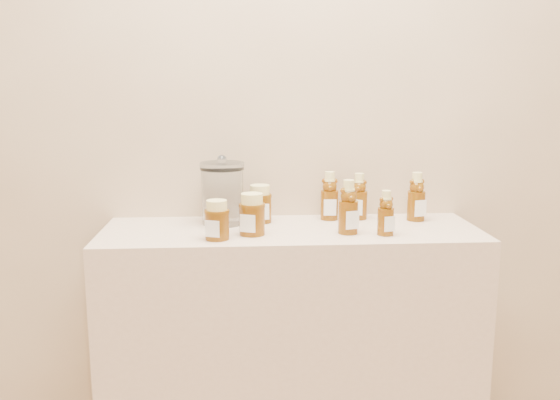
{
  "coord_description": "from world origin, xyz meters",
  "views": [
    {
      "loc": [
        -0.15,
        -0.28,
        1.35
      ],
      "look_at": [
        -0.04,
        1.52,
        1.0
      ],
      "focal_mm": 38.0,
      "sensor_mm": 36.0,
      "label": 1
    }
  ],
  "objects_px": {
    "display_table": "(291,360)",
    "bear_bottle_back_left": "(330,193)",
    "glass_canister": "(222,191)",
    "honey_jar_left": "(217,220)",
    "bear_bottle_front_left": "(348,203)"
  },
  "relations": [
    {
      "from": "bear_bottle_back_left",
      "to": "display_table",
      "type": "bearing_deg",
      "value": -133.68
    },
    {
      "from": "bear_bottle_back_left",
      "to": "honey_jar_left",
      "type": "height_order",
      "value": "bear_bottle_back_left"
    },
    {
      "from": "bear_bottle_back_left",
      "to": "glass_canister",
      "type": "height_order",
      "value": "glass_canister"
    },
    {
      "from": "display_table",
      "to": "bear_bottle_front_left",
      "type": "height_order",
      "value": "bear_bottle_front_left"
    },
    {
      "from": "display_table",
      "to": "bear_bottle_front_left",
      "type": "xyz_separation_m",
      "value": [
        0.17,
        -0.07,
        0.54
      ]
    },
    {
      "from": "bear_bottle_back_left",
      "to": "bear_bottle_front_left",
      "type": "distance_m",
      "value": 0.2
    },
    {
      "from": "honey_jar_left",
      "to": "bear_bottle_back_left",
      "type": "bearing_deg",
      "value": 53.51
    },
    {
      "from": "bear_bottle_back_left",
      "to": "bear_bottle_front_left",
      "type": "xyz_separation_m",
      "value": [
        0.03,
        -0.2,
        0.0
      ]
    },
    {
      "from": "glass_canister",
      "to": "bear_bottle_front_left",
      "type": "bearing_deg",
      "value": -21.87
    },
    {
      "from": "bear_bottle_back_left",
      "to": "glass_canister",
      "type": "xyz_separation_m",
      "value": [
        -0.36,
        -0.04,
        0.02
      ]
    },
    {
      "from": "bear_bottle_front_left",
      "to": "honey_jar_left",
      "type": "xyz_separation_m",
      "value": [
        -0.4,
        -0.05,
        -0.04
      ]
    },
    {
      "from": "display_table",
      "to": "glass_canister",
      "type": "relative_size",
      "value": 5.43
    },
    {
      "from": "display_table",
      "to": "bear_bottle_back_left",
      "type": "bearing_deg",
      "value": 42.29
    },
    {
      "from": "glass_canister",
      "to": "display_table",
      "type": "bearing_deg",
      "value": -21.9
    },
    {
      "from": "display_table",
      "to": "bear_bottle_back_left",
      "type": "height_order",
      "value": "bear_bottle_back_left"
    }
  ]
}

